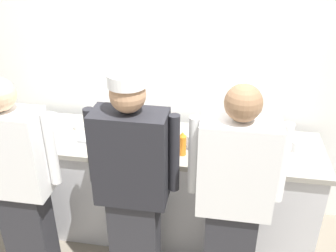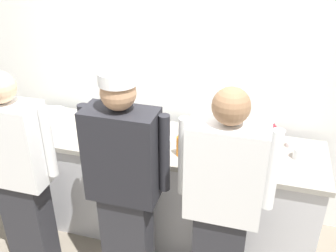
# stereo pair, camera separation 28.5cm
# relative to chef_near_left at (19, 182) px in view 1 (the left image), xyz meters

# --- Properties ---
(wall_back) EXTENTS (4.13, 0.10, 2.78)m
(wall_back) POSITION_rel_chef_near_left_xyz_m (0.83, 1.11, 0.54)
(wall_back) COLOR white
(wall_back) RESTS_ON ground
(prep_counter) EXTENTS (2.63, 0.68, 0.90)m
(prep_counter) POSITION_rel_chef_near_left_xyz_m (0.83, 0.64, -0.40)
(prep_counter) COLOR silver
(prep_counter) RESTS_ON ground
(chef_near_left) EXTENTS (0.59, 0.24, 1.61)m
(chef_near_left) POSITION_rel_chef_near_left_xyz_m (0.00, 0.00, 0.00)
(chef_near_left) COLOR #2D2D33
(chef_near_left) RESTS_ON ground
(chef_center) EXTENTS (0.61, 0.24, 1.68)m
(chef_center) POSITION_rel_chef_near_left_xyz_m (0.80, 0.03, 0.05)
(chef_center) COLOR #2D2D33
(chef_center) RESTS_ON ground
(chef_far_right) EXTENTS (0.60, 0.24, 1.65)m
(chef_far_right) POSITION_rel_chef_near_left_xyz_m (1.46, 0.03, 0.02)
(chef_far_right) COLOR #2D2D33
(chef_far_right) RESTS_ON ground
(plate_stack_front) EXTENTS (0.21, 0.21, 0.05)m
(plate_stack_front) POSITION_rel_chef_near_left_xyz_m (1.60, 0.68, 0.08)
(plate_stack_front) COLOR white
(plate_stack_front) RESTS_ON prep_counter
(plate_stack_rear) EXTENTS (0.21, 0.21, 0.10)m
(plate_stack_rear) POSITION_rel_chef_near_left_xyz_m (-0.13, 0.71, 0.10)
(plate_stack_rear) COLOR white
(plate_stack_rear) RESTS_ON prep_counter
(mixing_bowl_steel) EXTENTS (0.34, 0.34, 0.11)m
(mixing_bowl_steel) POSITION_rel_chef_near_left_xyz_m (1.25, 0.63, 0.11)
(mixing_bowl_steel) COLOR #B7BABF
(mixing_bowl_steel) RESTS_ON prep_counter
(sheet_tray) EXTENTS (0.52, 0.35, 0.02)m
(sheet_tray) POSITION_rel_chef_near_left_xyz_m (0.50, 0.64, 0.06)
(sheet_tray) COLOR #B7BABF
(sheet_tray) RESTS_ON prep_counter
(squeeze_bottle_primary) EXTENTS (0.06, 0.06, 0.18)m
(squeeze_bottle_primary) POSITION_rel_chef_near_left_xyz_m (-0.30, 0.57, 0.14)
(squeeze_bottle_primary) COLOR #56A333
(squeeze_bottle_primary) RESTS_ON prep_counter
(squeeze_bottle_secondary) EXTENTS (0.06, 0.06, 0.19)m
(squeeze_bottle_secondary) POSITION_rel_chef_near_left_xyz_m (1.07, 0.46, 0.14)
(squeeze_bottle_secondary) COLOR orange
(squeeze_bottle_secondary) RESTS_ON prep_counter
(squeeze_bottle_spare) EXTENTS (0.06, 0.06, 0.20)m
(squeeze_bottle_spare) POSITION_rel_chef_near_left_xyz_m (1.72, 0.79, 0.15)
(squeeze_bottle_spare) COLOR red
(squeeze_bottle_spare) RESTS_ON prep_counter
(ramekin_green_sauce) EXTENTS (0.10, 0.10, 0.04)m
(ramekin_green_sauce) POSITION_rel_chef_near_left_xyz_m (0.82, 0.73, 0.08)
(ramekin_green_sauce) COLOR white
(ramekin_green_sauce) RESTS_ON prep_counter
(ramekin_red_sauce) EXTENTS (0.08, 0.08, 0.05)m
(ramekin_red_sauce) POSITION_rel_chef_near_left_xyz_m (0.96, 0.60, 0.08)
(ramekin_red_sauce) COLOR white
(ramekin_red_sauce) RESTS_ON prep_counter
(ramekin_orange_sauce) EXTENTS (0.08, 0.08, 0.04)m
(ramekin_orange_sauce) POSITION_rel_chef_near_left_xyz_m (0.17, 0.72, 0.08)
(ramekin_orange_sauce) COLOR white
(ramekin_orange_sauce) RESTS_ON prep_counter
(ramekin_yellow_sauce) EXTENTS (0.09, 0.09, 0.04)m
(ramekin_yellow_sauce) POSITION_rel_chef_near_left_xyz_m (1.87, 0.82, 0.07)
(ramekin_yellow_sauce) COLOR white
(ramekin_yellow_sauce) RESTS_ON prep_counter
(deli_cup) EXTENTS (0.09, 0.09, 0.08)m
(deli_cup) POSITION_rel_chef_near_left_xyz_m (1.92, 0.66, 0.09)
(deli_cup) COLOR white
(deli_cup) RESTS_ON prep_counter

